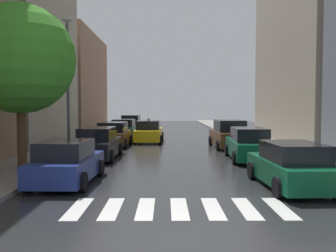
{
  "coord_description": "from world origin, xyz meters",
  "views": [
    {
      "loc": [
        -0.37,
        -6.81,
        2.76
      ],
      "look_at": [
        -0.19,
        18.99,
        1.35
      ],
      "focal_mm": 40.57,
      "sensor_mm": 36.0,
      "label": 1
    }
  ],
  "objects": [
    {
      "name": "ground_plane",
      "position": [
        0.0,
        24.0,
        -0.02
      ],
      "size": [
        28.0,
        72.0,
        0.04
      ],
      "primitive_type": "cube",
      "color": "#252528"
    },
    {
      "name": "parked_car_left_nearest",
      "position": [
        -3.85,
        6.47,
        0.72
      ],
      "size": [
        2.12,
        4.2,
        1.53
      ],
      "rotation": [
        0.0,
        0.0,
        1.54
      ],
      "color": "navy",
      "rests_on": "ground"
    },
    {
      "name": "taxi_midroad",
      "position": [
        -1.61,
        21.49,
        0.76
      ],
      "size": [
        2.19,
        4.71,
        1.81
      ],
      "rotation": [
        0.0,
        0.0,
        1.54
      ],
      "color": "yellow",
      "rests_on": "ground"
    },
    {
      "name": "building_left_far",
      "position": [
        -11.0,
        35.34,
        5.25
      ],
      "size": [
        6.0,
        15.48,
        10.5
      ],
      "primitive_type": "cube",
      "color": "#8C6B56",
      "rests_on": "ground"
    },
    {
      "name": "parked_car_right_third",
      "position": [
        3.74,
        17.62,
        0.84
      ],
      "size": [
        2.24,
        4.61,
        1.82
      ],
      "rotation": [
        0.0,
        0.0,
        1.61
      ],
      "color": "brown",
      "rests_on": "ground"
    },
    {
      "name": "parked_car_left_second",
      "position": [
        -3.84,
        12.71,
        0.76
      ],
      "size": [
        2.1,
        4.72,
        1.62
      ],
      "rotation": [
        0.0,
        0.0,
        1.55
      ],
      "color": "black",
      "rests_on": "ground"
    },
    {
      "name": "sidewalk_left",
      "position": [
        -6.5,
        24.0,
        0.07
      ],
      "size": [
        3.0,
        72.0,
        0.15
      ],
      "primitive_type": "cube",
      "color": "gray",
      "rests_on": "ground"
    },
    {
      "name": "parked_car_right_second",
      "position": [
        3.82,
        12.18,
        0.77
      ],
      "size": [
        2.15,
        4.77,
        1.64
      ],
      "rotation": [
        0.0,
        0.0,
        1.53
      ],
      "color": "#0C4C2D",
      "rests_on": "ground"
    },
    {
      "name": "crosswalk_stripes",
      "position": [
        0.0,
        3.18,
        0.01
      ],
      "size": [
        5.85,
        2.2,
        0.01
      ],
      "color": "silver",
      "rests_on": "ground"
    },
    {
      "name": "parked_car_left_third",
      "position": [
        -3.88,
        18.73,
        0.77
      ],
      "size": [
        2.21,
        4.49,
        1.63
      ],
      "rotation": [
        0.0,
        0.0,
        1.55
      ],
      "color": "brown",
      "rests_on": "ground"
    },
    {
      "name": "street_tree_left",
      "position": [
        -6.25,
        8.7,
        4.63
      ],
      "size": [
        4.46,
        4.46,
        6.72
      ],
      "color": "#513823",
      "rests_on": "sidewalk_left"
    },
    {
      "name": "building_left_mid",
      "position": [
        -11.0,
        20.39,
        9.56
      ],
      "size": [
        6.0,
        12.04,
        19.12
      ],
      "primitive_type": "cube",
      "color": "#9E9384",
      "rests_on": "ground"
    },
    {
      "name": "parked_car_right_nearest",
      "position": [
        3.86,
        5.74,
        0.72
      ],
      "size": [
        2.21,
        4.49,
        1.53
      ],
      "rotation": [
        0.0,
        0.0,
        1.61
      ],
      "color": "#0C4C2D",
      "rests_on": "ground"
    },
    {
      "name": "parked_car_left_fifth",
      "position": [
        -3.79,
        31.28,
        0.82
      ],
      "size": [
        2.22,
        4.4,
        1.78
      ],
      "rotation": [
        0.0,
        0.0,
        1.53
      ],
      "color": "brown",
      "rests_on": "ground"
    },
    {
      "name": "parked_car_left_fourth",
      "position": [
        -3.87,
        25.23,
        0.74
      ],
      "size": [
        2.23,
        4.4,
        1.58
      ],
      "rotation": [
        0.0,
        0.0,
        1.54
      ],
      "color": "#0C4C2D",
      "rests_on": "ground"
    },
    {
      "name": "sidewalk_right",
      "position": [
        6.5,
        24.0,
        0.07
      ],
      "size": [
        3.0,
        72.0,
        0.15
      ],
      "primitive_type": "cube",
      "color": "gray",
      "rests_on": "ground"
    },
    {
      "name": "lamp_post_left",
      "position": [
        -5.55,
        13.46,
        4.31
      ],
      "size": [
        0.6,
        0.28,
        7.25
      ],
      "color": "#595B60",
      "rests_on": "sidewalk_left"
    },
    {
      "name": "building_right_mid",
      "position": [
        11.0,
        21.45,
        10.52
      ],
      "size": [
        6.0,
        14.19,
        21.05
      ],
      "primitive_type": "cube",
      "color": "#9E9384",
      "rests_on": "ground"
    }
  ]
}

